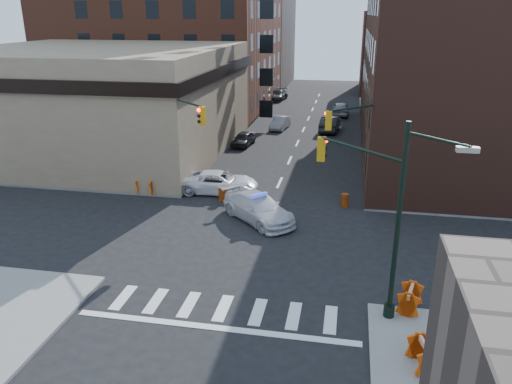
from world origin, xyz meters
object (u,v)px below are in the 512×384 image
at_px(police_car, 258,208).
at_px(parked_car_wfar, 280,123).
at_px(pedestrian_a, 165,163).
at_px(pickup, 219,182).
at_px(pedestrian_b, 138,168).
at_px(barrel_road, 345,200).
at_px(parked_car_wnear, 243,139).
at_px(barrel_bank, 223,194).
at_px(barricade_nw_a, 146,186).
at_px(barricade_se_a, 410,299).
at_px(parked_car_enear, 330,124).

xyz_separation_m(police_car, parked_car_wfar, (-2.24, 24.98, -0.13)).
bearing_deg(pedestrian_a, pickup, 10.56).
distance_m(pedestrian_b, barrel_road, 15.34).
bearing_deg(parked_car_wnear, pedestrian_b, -108.87).
relative_size(barrel_road, barrel_bank, 0.93).
bearing_deg(parked_car_wnear, barricade_nw_a, -97.82).
distance_m(parked_car_wnear, barricade_nw_a, 14.84).
bearing_deg(barrel_road, parked_car_wfar, 108.48).
bearing_deg(barricade_se_a, pedestrian_b, 66.06).
height_order(barrel_road, barricade_se_a, barricade_se_a).
xyz_separation_m(parked_car_wnear, parked_car_enear, (7.65, 7.56, 0.16)).
height_order(pickup, pedestrian_b, pedestrian_b).
height_order(parked_car_wnear, barricade_se_a, parked_car_wnear).
height_order(pickup, parked_car_wfar, pickup).
height_order(police_car, pickup, police_car).
bearing_deg(pedestrian_a, parked_car_enear, 94.68).
bearing_deg(barricade_nw_a, barricade_se_a, -28.67).
bearing_deg(barricade_se_a, parked_car_enear, 22.81).
height_order(parked_car_wnear, pedestrian_b, pedestrian_b).
distance_m(police_car, barrel_road, 5.98).
xyz_separation_m(pickup, pedestrian_a, (-4.85, 2.41, 0.38)).
height_order(barrel_bank, barricade_se_a, barricade_se_a).
bearing_deg(pedestrian_a, barricade_nw_a, -51.76).
xyz_separation_m(police_car, barricade_se_a, (7.90, -8.49, -0.12)).
bearing_deg(parked_car_wfar, barricade_nw_a, -97.71).
bearing_deg(barrel_road, parked_car_wnear, 124.44).
height_order(parked_car_wnear, pedestrian_a, pedestrian_a).
height_order(pickup, parked_car_wnear, pickup).
relative_size(police_car, barrel_bank, 5.69).
relative_size(parked_car_wnear, barrel_road, 4.31).
height_order(police_car, pedestrian_b, pedestrian_b).
height_order(parked_car_enear, barrel_road, parked_car_enear).
relative_size(pickup, pedestrian_a, 2.75).
height_order(pickup, barricade_se_a, pickup).
relative_size(pedestrian_b, barricade_nw_a, 1.18).
bearing_deg(parked_car_wnear, pedestrian_a, -103.16).
distance_m(barrel_road, barrel_bank, 7.97).
bearing_deg(pickup, parked_car_wfar, -6.19).
xyz_separation_m(police_car, pedestrian_a, (-8.39, 6.76, 0.34)).
bearing_deg(barrel_bank, barrel_road, 2.88).
bearing_deg(barrel_road, barricade_nw_a, -178.71).
bearing_deg(police_car, barrel_road, -13.55).
xyz_separation_m(pedestrian_b, barrel_road, (15.12, -2.58, -0.51)).
height_order(parked_car_wfar, barricade_se_a, parked_car_wfar).
height_order(police_car, parked_car_enear, parked_car_enear).
relative_size(pedestrian_b, barrel_road, 1.83).
distance_m(parked_car_wnear, pedestrian_b, 12.73).
bearing_deg(parked_car_enear, barrel_bank, 79.86).
xyz_separation_m(parked_car_wfar, barrel_road, (7.28, -21.77, -0.21)).
relative_size(barrel_road, barricade_nw_a, 0.65).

